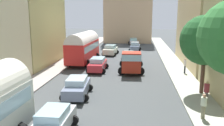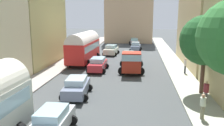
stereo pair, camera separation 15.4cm
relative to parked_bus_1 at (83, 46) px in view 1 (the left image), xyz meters
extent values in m
plane|color=#404445|center=(4.75, 0.87, -2.29)|extent=(154.00, 154.00, 0.00)
cube|color=gray|center=(-2.50, 0.87, -2.22)|extent=(2.50, 70.00, 0.14)
cube|color=#AAAD9D|center=(12.00, 0.87, -2.22)|extent=(2.50, 70.00, 0.14)
cube|color=tan|center=(-5.77, -1.45, 3.49)|extent=(4.04, 11.83, 11.56)
cube|color=#D4BC85|center=(15.78, 0.36, 3.09)|extent=(5.06, 14.38, 10.76)
cube|color=tan|center=(4.75, 26.35, 3.84)|extent=(10.88, 7.42, 12.27)
cube|color=tan|center=(0.95, 24.49, 6.76)|extent=(2.51, 2.51, 18.11)
cube|color=tan|center=(8.56, 24.49, 6.76)|extent=(2.51, 2.51, 18.11)
cube|color=red|center=(0.00, 0.00, -0.57)|extent=(2.85, 8.62, 2.44)
cylinder|color=silver|center=(0.00, 0.00, 0.65)|extent=(2.79, 8.45, 2.44)
cube|color=#99B7C6|center=(0.00, 0.00, -0.03)|extent=(2.87, 7.94, 0.78)
cylinder|color=black|center=(-1.07, 2.69, -1.79)|extent=(1.00, 0.35, 1.00)
cylinder|color=black|center=(1.29, 2.59, -1.79)|extent=(1.00, 0.35, 1.00)
cylinder|color=black|center=(-1.29, -2.59, -1.79)|extent=(1.00, 0.35, 1.00)
cylinder|color=black|center=(1.07, -2.69, -1.79)|extent=(1.00, 0.35, 1.00)
cube|color=#AD2C1A|center=(6.67, -6.02, -0.79)|extent=(2.07, 1.98, 2.09)
cube|color=#99B7C6|center=(6.67, -6.02, -0.21)|extent=(2.11, 2.05, 0.67)
cube|color=brown|center=(6.55, -2.75, -1.56)|extent=(2.17, 4.71, 0.55)
ellipsoid|color=silver|center=(6.76, -3.45, -1.03)|extent=(0.86, 1.06, 0.53)
ellipsoid|color=beige|center=(6.81, -1.87, -1.04)|extent=(1.11, 0.93, 0.49)
ellipsoid|color=beige|center=(6.46, -3.55, -1.01)|extent=(0.82, 1.01, 0.57)
ellipsoid|color=silver|center=(6.70, -4.19, -0.67)|extent=(0.76, 0.92, 0.51)
ellipsoid|color=beige|center=(6.18, -4.02, -0.70)|extent=(0.80, 0.91, 0.49)
ellipsoid|color=beige|center=(6.74, -1.36, -0.71)|extent=(0.87, 0.96, 0.48)
cylinder|color=black|center=(7.66, -5.80, -1.84)|extent=(0.90, 0.31, 0.90)
cylinder|color=black|center=(5.66, -5.87, -1.84)|extent=(0.90, 0.31, 0.90)
cylinder|color=black|center=(7.52, -1.87, -1.84)|extent=(0.90, 0.31, 0.90)
cylinder|color=black|center=(5.52, -1.94, -1.84)|extent=(0.90, 0.31, 0.90)
cube|color=slate|center=(6.08, 0.83, -1.67)|extent=(1.70, 4.20, 0.70)
cube|color=#8CBDBC|center=(6.08, 0.83, -1.03)|extent=(1.43, 2.21, 0.58)
cylinder|color=black|center=(6.90, -0.43, -1.99)|extent=(0.60, 0.21, 0.60)
cylinder|color=black|center=(5.37, -0.49, -1.99)|extent=(0.60, 0.21, 0.60)
cylinder|color=black|center=(6.79, 2.14, -1.99)|extent=(0.60, 0.21, 0.60)
cylinder|color=black|center=(5.26, 2.08, -1.99)|extent=(0.60, 0.21, 0.60)
cube|color=slate|center=(6.74, 11.60, -1.62)|extent=(1.74, 3.69, 0.79)
cube|color=#95AFBC|center=(6.74, 11.60, -0.95)|extent=(1.45, 1.96, 0.55)
cylinder|color=black|center=(7.42, 10.44, -1.99)|extent=(0.60, 0.21, 0.60)
cylinder|color=black|center=(5.92, 10.54, -1.99)|extent=(0.60, 0.21, 0.60)
cylinder|color=black|center=(7.57, 12.67, -1.99)|extent=(0.60, 0.21, 0.60)
cylinder|color=black|center=(6.06, 12.77, -1.99)|extent=(0.60, 0.21, 0.60)
cube|color=silver|center=(6.20, 21.13, -1.68)|extent=(1.88, 4.06, 0.68)
cube|color=#8FC3C5|center=(6.20, 21.13, -1.09)|extent=(1.56, 2.15, 0.50)
cylinder|color=black|center=(7.09, 19.96, -1.99)|extent=(0.60, 0.21, 0.60)
cylinder|color=black|center=(5.48, 19.85, -1.99)|extent=(0.60, 0.21, 0.60)
cylinder|color=black|center=(6.93, 22.41, -1.99)|extent=(0.60, 0.21, 0.60)
cylinder|color=black|center=(5.31, 22.30, -1.99)|extent=(0.60, 0.21, 0.60)
cube|color=silver|center=(2.89, -19.46, -1.65)|extent=(1.59, 3.91, 0.73)
cube|color=#96BDCD|center=(2.89, -19.46, -1.05)|extent=(1.39, 2.04, 0.47)
cylinder|color=black|center=(2.10, -18.25, -1.99)|extent=(0.60, 0.21, 0.60)
cylinder|color=black|center=(3.67, -18.24, -1.99)|extent=(0.60, 0.21, 0.60)
cube|color=slate|center=(2.56, -13.15, -1.63)|extent=(1.96, 4.26, 0.78)
cube|color=#A1B9C7|center=(2.56, -13.15, -1.00)|extent=(1.61, 2.26, 0.48)
cylinder|color=black|center=(1.63, -11.93, -1.99)|extent=(0.60, 0.21, 0.60)
cylinder|color=black|center=(3.28, -11.81, -1.99)|extent=(0.60, 0.21, 0.60)
cylinder|color=black|center=(1.83, -14.49, -1.99)|extent=(0.60, 0.21, 0.60)
cylinder|color=black|center=(3.48, -14.37, -1.99)|extent=(0.60, 0.21, 0.60)
cube|color=red|center=(2.72, -4.33, -1.62)|extent=(1.65, 4.29, 0.80)
cube|color=#9BC0D1|center=(2.72, -4.33, -0.97)|extent=(1.45, 2.23, 0.51)
cylinder|color=black|center=(1.89, -3.01, -1.99)|extent=(0.60, 0.21, 0.60)
cylinder|color=black|center=(3.54, -3.01, -1.99)|extent=(0.60, 0.21, 0.60)
cylinder|color=black|center=(1.90, -5.66, -1.99)|extent=(0.60, 0.21, 0.60)
cylinder|color=black|center=(3.54, -5.66, -1.99)|extent=(0.60, 0.21, 0.60)
cube|color=silver|center=(2.85, 7.04, -1.60)|extent=(2.07, 4.27, 0.83)
cube|color=#93BCC2|center=(2.85, 7.04, -0.92)|extent=(1.72, 2.26, 0.53)
cylinder|color=black|center=(2.04, 8.38, -1.99)|extent=(0.60, 0.21, 0.60)
cylinder|color=black|center=(3.83, 8.26, -1.99)|extent=(0.60, 0.21, 0.60)
cylinder|color=black|center=(1.87, 5.82, -1.99)|extent=(0.60, 0.21, 0.60)
cylinder|color=black|center=(3.65, 5.69, -1.99)|extent=(0.60, 0.21, 0.60)
cylinder|color=slate|center=(12.39, -13.94, -2.22)|extent=(0.21, 0.21, 0.14)
cylinder|color=slate|center=(12.39, -13.94, -1.73)|extent=(0.32, 0.32, 0.83)
cylinder|color=maroon|center=(12.39, -13.94, -1.01)|extent=(0.49, 0.49, 0.62)
sphere|color=tan|center=(12.39, -13.94, -0.59)|extent=(0.22, 0.22, 0.22)
cylinder|color=#30353D|center=(12.50, -4.88, -2.22)|extent=(0.17, 0.17, 0.14)
cylinder|color=#30353D|center=(12.50, -4.88, -1.74)|extent=(0.22, 0.22, 0.82)
cylinder|color=silver|center=(12.50, -4.88, -1.02)|extent=(0.34, 0.34, 0.61)
sphere|color=#D1A687|center=(12.50, -4.88, -0.60)|extent=(0.22, 0.22, 0.22)
cylinder|color=#79755B|center=(11.50, -16.70, -2.22)|extent=(0.20, 0.20, 0.14)
cylinder|color=#79755B|center=(11.50, -16.70, -1.73)|extent=(0.31, 0.31, 0.85)
cylinder|color=silver|center=(11.50, -16.70, -1.04)|extent=(0.48, 0.48, 0.53)
sphere|color=tan|center=(11.50, -16.70, -0.66)|extent=(0.23, 0.23, 0.23)
cylinder|color=brown|center=(12.65, -11.58, -0.79)|extent=(0.33, 0.33, 3.00)
sphere|color=#235A2A|center=(12.65, -11.58, 2.21)|extent=(3.99, 3.99, 3.99)
camera|label=1|loc=(7.44, -31.13, 4.21)|focal=38.24mm
camera|label=2|loc=(7.60, -31.11, 4.21)|focal=38.24mm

